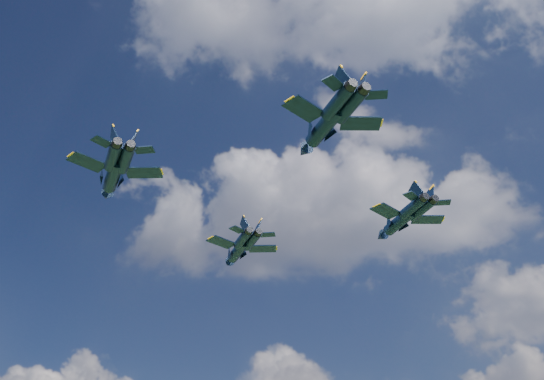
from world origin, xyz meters
The scene contains 4 objects.
jet_lead centered at (-9.12, 26.07, 56.87)m, with size 11.18×13.93×3.48m.
jet_left centered at (-16.26, -2.64, 54.52)m, with size 11.28×13.99×3.49m.
jet_right centered at (16.03, 19.47, 55.46)m, with size 11.38×13.68×3.45m.
jet_slot centered at (10.00, -6.01, 54.88)m, with size 11.79×14.07×3.56m.
Camera 1 is at (19.15, -65.97, 11.93)m, focal length 45.00 mm.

